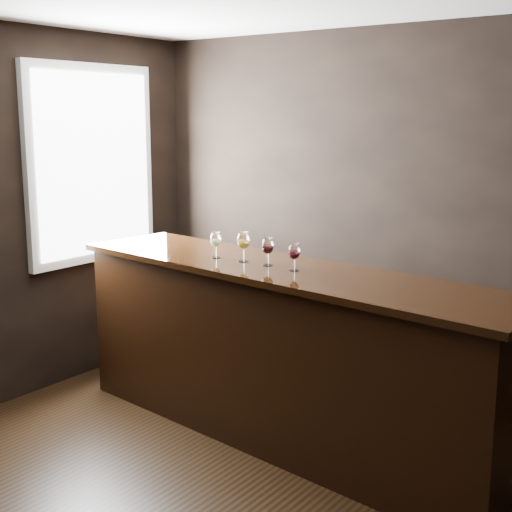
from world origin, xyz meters
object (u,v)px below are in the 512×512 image
Objects in this scene: glass_red_a at (268,246)px; glass_red_b at (294,252)px; back_bar_shelf at (463,363)px; glass_amber at (243,241)px; glass_white at (216,240)px; bar_counter at (283,357)px.

glass_red_b is (0.23, -0.03, -0.01)m from glass_red_a.
glass_amber is at bearing -139.79° from back_bar_shelf.
glass_white is 0.89× the size of glass_amber.
back_bar_shelf is (0.86, 1.01, -0.15)m from bar_counter.
bar_counter is 17.73× the size of glass_white.
bar_counter is at bearing 0.63° from glass_white.
glass_amber is 0.44m from glass_red_b.
glass_amber reaches higher than back_bar_shelf.
bar_counter is at bearing 159.05° from glass_red_b.
glass_red_a is at bearing 0.16° from glass_white.
back_bar_shelf is at bearing 40.21° from glass_amber.
glass_red_b is at bearing -2.80° from glass_white.
glass_red_a is 1.05× the size of glass_red_b.
bar_counter is 15.71× the size of glass_amber.
glass_amber is at bearing -174.10° from bar_counter.
glass_red_a reaches higher than glass_white.
glass_amber reaches higher than glass_white.
glass_amber is (-0.33, 0.01, 0.75)m from bar_counter.
glass_white is 1.02× the size of glass_red_b.
glass_amber reaches higher than bar_counter.
back_bar_shelf is at bearing 35.65° from glass_white.
back_bar_shelf is 1.80m from glass_amber.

